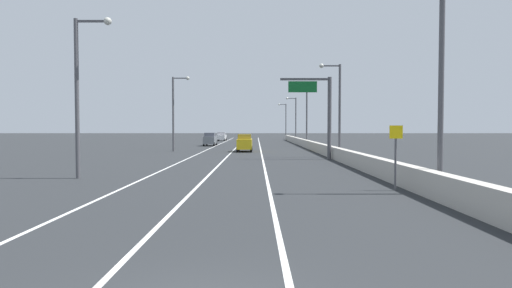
{
  "coord_description": "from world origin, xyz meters",
  "views": [
    {
      "loc": [
        0.89,
        -6.73,
        2.9
      ],
      "look_at": [
        0.7,
        44.42,
        1.01
      ],
      "focal_mm": 31.24,
      "sensor_mm": 36.0,
      "label": 1
    }
  ],
  "objects_px": {
    "lamp_post_right_third": "(307,112)",
    "lamp_post_left_near": "(84,85)",
    "car_gray_0": "(212,139)",
    "speed_advisory_sign": "(397,152)",
    "lamp_post_right_near": "(437,72)",
    "lamp_post_left_mid": "(177,108)",
    "lamp_post_right_fourth": "(296,116)",
    "lamp_post_right_second": "(339,103)",
    "car_yellow_1": "(246,143)",
    "overhead_sign_gantry": "(323,108)",
    "car_white_2": "(223,137)",
    "lamp_post_right_fifth": "(286,118)"
  },
  "relations": [
    {
      "from": "lamp_post_left_near",
      "to": "car_gray_0",
      "type": "height_order",
      "value": "lamp_post_left_near"
    },
    {
      "from": "lamp_post_right_near",
      "to": "lamp_post_right_third",
      "type": "distance_m",
      "value": 48.28
    },
    {
      "from": "car_gray_0",
      "to": "car_white_2",
      "type": "xyz_separation_m",
      "value": [
        -0.24,
        26.47,
        -0.09
      ]
    },
    {
      "from": "speed_advisory_sign",
      "to": "lamp_post_right_near",
      "type": "relative_size",
      "value": 0.33
    },
    {
      "from": "overhead_sign_gantry",
      "to": "lamp_post_right_fourth",
      "type": "relative_size",
      "value": 0.82
    },
    {
      "from": "lamp_post_right_third",
      "to": "car_white_2",
      "type": "xyz_separation_m",
      "value": [
        -14.97,
        29.62,
        -4.35
      ]
    },
    {
      "from": "car_yellow_1",
      "to": "car_gray_0",
      "type": "bearing_deg",
      "value": 109.18
    },
    {
      "from": "lamp_post_right_fourth",
      "to": "car_yellow_1",
      "type": "xyz_separation_m",
      "value": [
        -9.29,
        -38.06,
        -4.24
      ]
    },
    {
      "from": "overhead_sign_gantry",
      "to": "lamp_post_right_third",
      "type": "xyz_separation_m",
      "value": [
        1.46,
        26.99,
        0.57
      ]
    },
    {
      "from": "car_gray_0",
      "to": "lamp_post_left_near",
      "type": "bearing_deg",
      "value": -93.26
    },
    {
      "from": "lamp_post_right_second",
      "to": "car_yellow_1",
      "type": "xyz_separation_m",
      "value": [
        -9.25,
        10.22,
        -4.24
      ]
    },
    {
      "from": "overhead_sign_gantry",
      "to": "lamp_post_right_second",
      "type": "xyz_separation_m",
      "value": [
        1.92,
        2.86,
        0.57
      ]
    },
    {
      "from": "lamp_post_left_near",
      "to": "lamp_post_right_third",
      "type": "bearing_deg",
      "value": 67.73
    },
    {
      "from": "overhead_sign_gantry",
      "to": "car_yellow_1",
      "type": "height_order",
      "value": "overhead_sign_gantry"
    },
    {
      "from": "lamp_post_right_third",
      "to": "lamp_post_left_near",
      "type": "height_order",
      "value": "same"
    },
    {
      "from": "lamp_post_right_second",
      "to": "lamp_post_right_fifth",
      "type": "xyz_separation_m",
      "value": [
        -0.38,
        72.41,
        0.0
      ]
    },
    {
      "from": "lamp_post_right_near",
      "to": "lamp_post_right_fifth",
      "type": "distance_m",
      "value": 96.55
    },
    {
      "from": "car_gray_0",
      "to": "car_yellow_1",
      "type": "relative_size",
      "value": 0.97
    },
    {
      "from": "lamp_post_right_near",
      "to": "lamp_post_right_fourth",
      "type": "relative_size",
      "value": 1.0
    },
    {
      "from": "lamp_post_right_near",
      "to": "lamp_post_right_second",
      "type": "bearing_deg",
      "value": 89.64
    },
    {
      "from": "overhead_sign_gantry",
      "to": "lamp_post_left_near",
      "type": "distance_m",
      "value": 22.02
    },
    {
      "from": "overhead_sign_gantry",
      "to": "speed_advisory_sign",
      "type": "height_order",
      "value": "overhead_sign_gantry"
    },
    {
      "from": "overhead_sign_gantry",
      "to": "car_gray_0",
      "type": "distance_m",
      "value": 33.14
    },
    {
      "from": "lamp_post_right_near",
      "to": "car_white_2",
      "type": "distance_m",
      "value": 79.49
    },
    {
      "from": "overhead_sign_gantry",
      "to": "car_yellow_1",
      "type": "distance_m",
      "value": 15.43
    },
    {
      "from": "lamp_post_right_second",
      "to": "lamp_post_left_near",
      "type": "xyz_separation_m",
      "value": [
        -17.77,
        -18.14,
        0.0
      ]
    },
    {
      "from": "lamp_post_right_third",
      "to": "car_white_2",
      "type": "height_order",
      "value": "lamp_post_right_third"
    },
    {
      "from": "lamp_post_left_mid",
      "to": "car_white_2",
      "type": "bearing_deg",
      "value": 86.97
    },
    {
      "from": "speed_advisory_sign",
      "to": "lamp_post_right_fifth",
      "type": "relative_size",
      "value": 0.33
    },
    {
      "from": "speed_advisory_sign",
      "to": "lamp_post_right_near",
      "type": "xyz_separation_m",
      "value": [
        1.33,
        -1.04,
        3.53
      ]
    },
    {
      "from": "overhead_sign_gantry",
      "to": "lamp_post_right_second",
      "type": "bearing_deg",
      "value": 56.07
    },
    {
      "from": "lamp_post_right_fourth",
      "to": "lamp_post_right_fifth",
      "type": "bearing_deg",
      "value": 90.99
    },
    {
      "from": "speed_advisory_sign",
      "to": "car_white_2",
      "type": "height_order",
      "value": "speed_advisory_sign"
    },
    {
      "from": "lamp_post_right_third",
      "to": "lamp_post_left_mid",
      "type": "bearing_deg",
      "value": -142.34
    },
    {
      "from": "lamp_post_right_second",
      "to": "speed_advisory_sign",
      "type": "bearing_deg",
      "value": -93.66
    },
    {
      "from": "lamp_post_right_third",
      "to": "lamp_post_left_mid",
      "type": "xyz_separation_m",
      "value": [
        -17.24,
        -13.31,
        0.0
      ]
    },
    {
      "from": "lamp_post_right_near",
      "to": "lamp_post_right_fourth",
      "type": "bearing_deg",
      "value": 89.85
    },
    {
      "from": "car_gray_0",
      "to": "lamp_post_right_third",
      "type": "bearing_deg",
      "value": -12.05
    },
    {
      "from": "speed_advisory_sign",
      "to": "lamp_post_right_fourth",
      "type": "distance_m",
      "value": 71.48
    },
    {
      "from": "lamp_post_right_second",
      "to": "lamp_post_left_mid",
      "type": "distance_m",
      "value": 20.75
    },
    {
      "from": "lamp_post_right_near",
      "to": "speed_advisory_sign",
      "type": "bearing_deg",
      "value": 141.99
    },
    {
      "from": "speed_advisory_sign",
      "to": "car_yellow_1",
      "type": "height_order",
      "value": "speed_advisory_sign"
    },
    {
      "from": "lamp_post_left_near",
      "to": "car_white_2",
      "type": "bearing_deg",
      "value": 88.13
    },
    {
      "from": "car_yellow_1",
      "to": "speed_advisory_sign",
      "type": "bearing_deg",
      "value": -76.87
    },
    {
      "from": "lamp_post_left_mid",
      "to": "car_white_2",
      "type": "relative_size",
      "value": 1.98
    },
    {
      "from": "lamp_post_right_fifth",
      "to": "car_gray_0",
      "type": "distance_m",
      "value": 47.69
    },
    {
      "from": "lamp_post_right_near",
      "to": "lamp_post_left_mid",
      "type": "relative_size",
      "value": 1.0
    },
    {
      "from": "lamp_post_right_fourth",
      "to": "car_gray_0",
      "type": "xyz_separation_m",
      "value": [
        -15.23,
        -20.99,
        -4.26
      ]
    },
    {
      "from": "lamp_post_right_fourth",
      "to": "lamp_post_left_near",
      "type": "bearing_deg",
      "value": -105.02
    },
    {
      "from": "speed_advisory_sign",
      "to": "lamp_post_right_third",
      "type": "xyz_separation_m",
      "value": [
        1.02,
        47.24,
        3.53
      ]
    }
  ]
}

